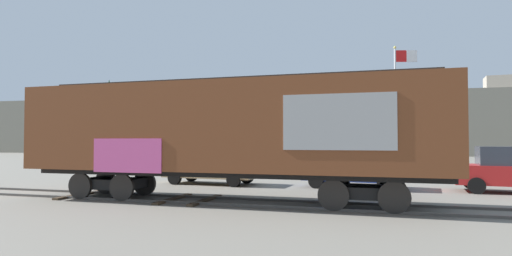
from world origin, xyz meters
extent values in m
plane|color=slate|center=(0.00, 0.00, 0.00)|extent=(260.00, 260.00, 0.00)
cube|color=#4C4742|center=(1.10, -0.72, 0.04)|extent=(59.95, 2.59, 0.08)
cube|color=#4C4742|center=(1.16, 0.72, 0.04)|extent=(59.95, 2.59, 0.08)
cube|color=#423323|center=(-0.87, 0.08, 0.04)|extent=(0.34, 2.51, 0.07)
cube|color=#423323|center=(-4.76, 0.24, 0.04)|extent=(0.34, 2.51, 0.07)
cube|color=#423323|center=(0.34, 0.03, 0.04)|extent=(0.34, 2.51, 0.07)
cube|color=brown|center=(1.13, 0.00, 2.52)|extent=(14.27, 3.45, 2.87)
cube|color=#2D2823|center=(1.13, 0.00, 4.07)|extent=(13.46, 0.96, 0.24)
cube|color=#999999|center=(4.87, -1.60, 2.59)|extent=(3.12, 0.16, 1.58)
cube|color=#CC4C8C|center=(-1.84, -1.33, 1.59)|extent=(2.49, 0.13, 1.10)
cube|color=black|center=(1.13, 0.00, 0.98)|extent=(13.94, 2.15, 0.20)
cube|color=black|center=(-3.30, 0.18, 0.51)|extent=(2.15, 1.38, 0.36)
cylinder|color=black|center=(-4.18, -0.50, 0.46)|extent=(0.92, 0.16, 0.92)
cylinder|color=black|center=(-4.12, 0.94, 0.46)|extent=(0.92, 0.16, 0.92)
cylinder|color=black|center=(-2.48, -0.57, 0.46)|extent=(0.92, 0.16, 0.92)
cylinder|color=black|center=(-2.42, 0.87, 0.46)|extent=(0.92, 0.16, 0.92)
cube|color=black|center=(5.57, -0.18, 0.51)|extent=(2.15, 1.38, 0.36)
cylinder|color=black|center=(4.69, -0.87, 0.46)|extent=(0.92, 0.16, 0.92)
cylinder|color=black|center=(4.75, 0.57, 0.46)|extent=(0.92, 0.16, 0.92)
cylinder|color=black|center=(6.39, -0.94, 0.46)|extent=(0.92, 0.16, 0.92)
cylinder|color=black|center=(6.45, 0.50, 0.46)|extent=(0.92, 0.16, 0.92)
cylinder|color=silver|center=(7.67, 13.35, 3.87)|extent=(0.12, 0.12, 7.74)
sphere|color=#D8CC66|center=(7.67, 13.35, 7.82)|extent=(0.18, 0.18, 0.18)
cube|color=red|center=(8.35, 13.51, 7.28)|extent=(1.26, 0.31, 0.72)
cube|color=white|center=(8.67, 13.58, 7.28)|extent=(0.64, 0.18, 0.72)
cube|color=gray|center=(0.00, 66.31, 4.42)|extent=(149.23, 43.01, 8.83)
cube|color=#9E9384|center=(26.25, 53.41, 10.12)|extent=(5.58, 4.09, 2.58)
cube|color=#8C725B|center=(14.27, 53.41, 10.11)|extent=(6.99, 4.68, 2.56)
cone|color=#193D23|center=(-11.98, 52.97, 10.51)|extent=(1.68, 1.68, 3.36)
cone|color=#193D23|center=(-30.71, 51.39, 10.66)|extent=(1.83, 1.83, 3.66)
cone|color=#193D23|center=(-46.37, 57.62, 11.17)|extent=(2.33, 2.33, 4.67)
cone|color=#193D23|center=(10.66, 58.69, 11.05)|extent=(2.22, 2.22, 4.44)
cone|color=#193D23|center=(-39.75, 54.75, 11.17)|extent=(2.34, 2.34, 4.67)
cube|color=#9E8966|center=(-1.39, 5.34, 0.71)|extent=(4.60, 2.18, 0.78)
cube|color=#2D333D|center=(-1.62, 5.37, 1.43)|extent=(2.44, 1.77, 0.67)
cylinder|color=black|center=(0.20, 5.99, 0.32)|extent=(0.66, 0.29, 0.64)
cylinder|color=black|center=(0.02, 4.38, 0.32)|extent=(0.66, 0.29, 0.64)
cylinder|color=black|center=(-2.80, 6.31, 0.32)|extent=(0.66, 0.29, 0.64)
cylinder|color=black|center=(-2.98, 4.70, 0.32)|extent=(0.66, 0.29, 0.64)
cube|color=navy|center=(5.18, 5.38, 0.66)|extent=(4.47, 2.48, 0.67)
cube|color=#2D333D|center=(4.91, 5.43, 1.34)|extent=(2.09, 1.91, 0.69)
cylinder|color=black|center=(6.74, 6.01, 0.32)|extent=(0.67, 0.32, 0.64)
cylinder|color=black|center=(6.46, 4.30, 0.32)|extent=(0.67, 0.32, 0.64)
cylinder|color=black|center=(3.90, 6.47, 0.32)|extent=(0.67, 0.32, 0.64)
cylinder|color=black|center=(3.62, 4.76, 0.32)|extent=(0.67, 0.32, 0.64)
cube|color=#2D333D|center=(11.23, 5.03, 1.46)|extent=(2.44, 1.83, 0.74)
cylinder|color=black|center=(10.05, 6.00, 0.32)|extent=(0.66, 0.30, 0.64)
cylinder|color=black|center=(9.85, 4.36, 0.32)|extent=(0.66, 0.30, 0.64)
camera|label=1|loc=(5.40, -13.24, 2.07)|focal=28.95mm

